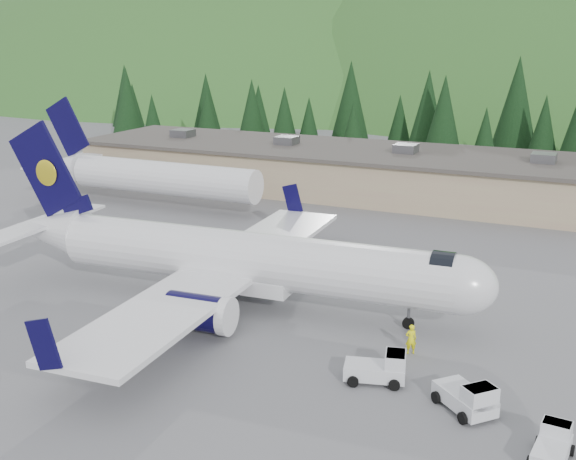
# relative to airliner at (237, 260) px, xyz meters

# --- Properties ---
(ground) EXTENTS (600.00, 600.00, 0.00)m
(ground) POSITION_rel_airliner_xyz_m (1.07, 0.07, -3.25)
(ground) COLOR #5D5D61
(airliner) EXTENTS (36.76, 34.48, 12.20)m
(airliner) POSITION_rel_airliner_xyz_m (0.00, 0.00, 0.00)
(airliner) COLOR white
(airliner) RESTS_ON ground
(second_airliner) EXTENTS (27.50, 11.00, 10.05)m
(second_airliner) POSITION_rel_airliner_xyz_m (-23.85, 22.07, 0.07)
(second_airliner) COLOR white
(second_airliner) RESTS_ON ground
(baggage_tug_a) EXTENTS (3.63, 2.66, 1.77)m
(baggage_tug_a) POSITION_rel_airliner_xyz_m (12.70, -7.00, -2.46)
(baggage_tug_a) COLOR silver
(baggage_tug_a) RESTS_ON ground
(baggage_tug_b) EXTENTS (3.66, 3.52, 1.81)m
(baggage_tug_b) POSITION_rel_airliner_xyz_m (17.75, -8.35, -2.44)
(baggage_tug_b) COLOR silver
(baggage_tug_b) RESTS_ON ground
(baggage_tug_c) EXTENTS (1.88, 2.89, 1.48)m
(baggage_tug_c) POSITION_rel_airliner_xyz_m (21.99, -10.80, -2.59)
(baggage_tug_c) COLOR silver
(baggage_tug_c) RESTS_ON ground
(terminal_building) EXTENTS (71.00, 17.00, 6.10)m
(terminal_building) POSITION_rel_airliner_xyz_m (-3.94, 38.07, -0.63)
(terminal_building) COLOR tan
(terminal_building) RESTS_ON ground
(ramp_worker) EXTENTS (0.81, 0.72, 1.85)m
(ramp_worker) POSITION_rel_airliner_xyz_m (13.24, -2.81, -2.33)
(ramp_worker) COLOR #FCFA0D
(ramp_worker) RESTS_ON ground
(tree_line) EXTENTS (112.42, 18.33, 13.96)m
(tree_line) POSITION_rel_airliner_xyz_m (2.16, 63.47, 3.97)
(tree_line) COLOR black
(tree_line) RESTS_ON ground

